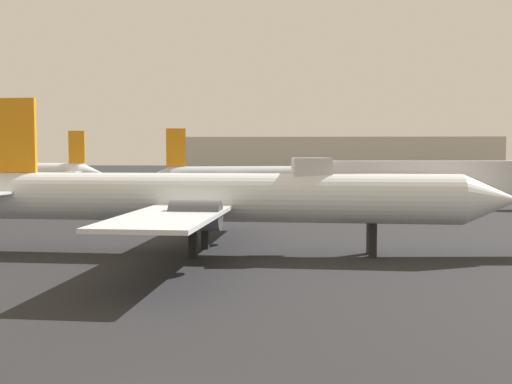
{
  "coord_description": "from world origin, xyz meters",
  "views": [
    {
      "loc": [
        3.35,
        -13.36,
        6.59
      ],
      "look_at": [
        0.34,
        47.24,
        2.6
      ],
      "focal_mm": 41.63,
      "sensor_mm": 36.0,
      "label": 1
    }
  ],
  "objects": [
    {
      "name": "airplane_far_left",
      "position": [
        -2.96,
        67.09,
        3.37
      ],
      "size": [
        25.37,
        20.52,
        9.86
      ],
      "rotation": [
        0.0,
        0.0,
        0.24
      ],
      "color": "#B2BCCC",
      "rests_on": "ground_plane"
    },
    {
      "name": "terminal_building",
      "position": [
        16.33,
        138.9,
        5.25
      ],
      "size": [
        78.13,
        18.44,
        10.5
      ],
      "primitive_type": "cube",
      "color": "beige",
      "rests_on": "ground_plane"
    },
    {
      "name": "airplane_far_right",
      "position": [
        -36.9,
        74.54,
        3.52
      ],
      "size": [
        27.65,
        19.38,
        9.89
      ],
      "rotation": [
        0.0,
        0.0,
        3.03
      ],
      "color": "silver",
      "rests_on": "ground_plane"
    },
    {
      "name": "jet_bridge",
      "position": [
        13.92,
        25.93,
        4.77
      ],
      "size": [
        22.3,
        3.72,
        6.28
      ],
      "rotation": [
        0.0,
        0.0,
        -3.07
      ],
      "color": "silver",
      "rests_on": "ground_plane"
    },
    {
      "name": "airplane_at_gate",
      "position": [
        -1.13,
        24.94,
        3.68
      ],
      "size": [
        37.38,
        27.65,
        10.27
      ],
      "rotation": [
        0.0,
        0.0,
        -0.07
      ],
      "color": "silver",
      "rests_on": "ground_plane"
    }
  ]
}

